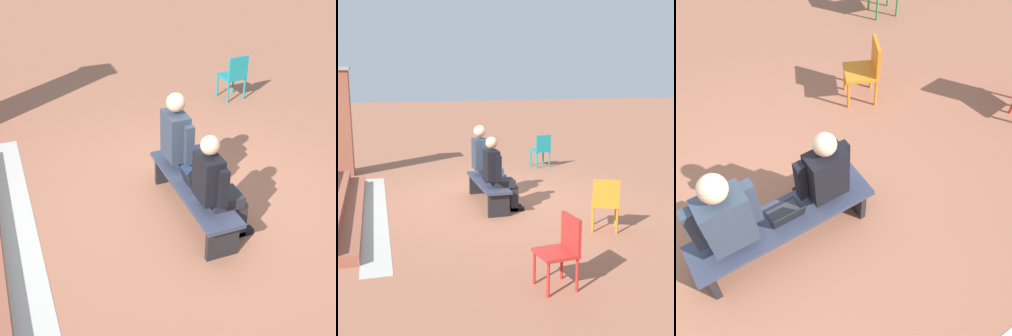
# 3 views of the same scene
# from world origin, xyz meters

# --- Properties ---
(ground_plane) EXTENTS (60.00, 60.00, 0.00)m
(ground_plane) POSITION_xyz_m (0.00, 0.00, 0.00)
(ground_plane) COLOR #9E6047
(bench) EXTENTS (1.80, 0.44, 0.45)m
(bench) POSITION_xyz_m (-0.30, 0.19, 0.35)
(bench) COLOR #33384C
(bench) RESTS_ON ground
(person_student) EXTENTS (0.53, 0.67, 1.33)m
(person_student) POSITION_xyz_m (-0.77, 0.13, 0.71)
(person_student) COLOR #232328
(person_student) RESTS_ON ground
(person_adult) EXTENTS (0.59, 0.75, 1.43)m
(person_adult) POSITION_xyz_m (0.16, 0.12, 0.75)
(person_adult) COLOR #384C75
(person_adult) RESTS_ON ground
(laptop) EXTENTS (0.32, 0.29, 0.21)m
(laptop) POSITION_xyz_m (-0.34, 0.21, 0.50)
(laptop) COLOR black
(laptop) RESTS_ON bench
(plastic_chair_by_pillar) EXTENTS (0.56, 0.56, 0.84)m
(plastic_chair_by_pillar) POSITION_xyz_m (-2.23, -1.21, 0.48)
(plastic_chair_by_pillar) COLOR orange
(plastic_chair_by_pillar) RESTS_ON ground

